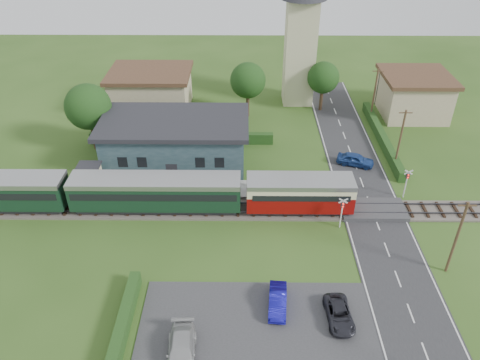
{
  "coord_description": "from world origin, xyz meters",
  "views": [
    {
      "loc": [
        -2.5,
        -34.1,
        27.51
      ],
      "look_at": [
        -2.85,
        4.0,
        2.25
      ],
      "focal_mm": 35.0,
      "sensor_mm": 36.0,
      "label": 1
    }
  ],
  "objects_px": {
    "train": "(122,192)",
    "car_park_silver": "(181,351)",
    "equipment_hut": "(90,177)",
    "crossing_signal_far": "(407,180)",
    "car_park_dark": "(339,314)",
    "crossing_signal_near": "(342,209)",
    "station_building": "(176,141)",
    "car_park_blue": "(278,301)",
    "church_tower": "(301,29)",
    "pedestrian_near": "(253,181)",
    "house_west": "(151,90)",
    "house_east": "(414,94)",
    "pedestrian_far": "(109,182)",
    "car_on_road": "(355,159)"
  },
  "relations": [
    {
      "from": "train",
      "to": "house_west",
      "type": "height_order",
      "value": "house_west"
    },
    {
      "from": "church_tower",
      "to": "car_park_dark",
      "type": "relative_size",
      "value": 4.54
    },
    {
      "from": "church_tower",
      "to": "crossing_signal_far",
      "type": "distance_m",
      "value": 26.39
    },
    {
      "from": "station_building",
      "to": "crossing_signal_near",
      "type": "distance_m",
      "value": 19.98
    },
    {
      "from": "car_park_silver",
      "to": "pedestrian_far",
      "type": "xyz_separation_m",
      "value": [
        -9.42,
        19.34,
        0.67
      ]
    },
    {
      "from": "crossing_signal_far",
      "to": "car_park_blue",
      "type": "xyz_separation_m",
      "value": [
        -13.5,
        -14.36,
        -1.45
      ]
    },
    {
      "from": "house_east",
      "to": "crossing_signal_near",
      "type": "distance_m",
      "value": 27.95
    },
    {
      "from": "train",
      "to": "car_park_silver",
      "type": "relative_size",
      "value": 9.14
    },
    {
      "from": "house_west",
      "to": "car_park_blue",
      "type": "relative_size",
      "value": 2.91
    },
    {
      "from": "house_east",
      "to": "pedestrian_far",
      "type": "relative_size",
      "value": 4.47
    },
    {
      "from": "church_tower",
      "to": "house_west",
      "type": "relative_size",
      "value": 1.63
    },
    {
      "from": "train",
      "to": "church_tower",
      "type": "xyz_separation_m",
      "value": [
        18.97,
        26.0,
        8.05
      ]
    },
    {
      "from": "crossing_signal_far",
      "to": "car_park_blue",
      "type": "bearing_deg",
      "value": -133.24
    },
    {
      "from": "station_building",
      "to": "pedestrian_near",
      "type": "xyz_separation_m",
      "value": [
        8.45,
        -5.6,
        -1.43
      ]
    },
    {
      "from": "car_park_blue",
      "to": "car_park_silver",
      "type": "xyz_separation_m",
      "value": [
        -6.68,
        -4.53,
        0.07
      ]
    },
    {
      "from": "crossing_signal_far",
      "to": "pedestrian_far",
      "type": "height_order",
      "value": "crossing_signal_far"
    },
    {
      "from": "house_east",
      "to": "crossing_signal_far",
      "type": "bearing_deg",
      "value": -108.08
    },
    {
      "from": "station_building",
      "to": "train",
      "type": "xyz_separation_m",
      "value": [
        -3.97,
        -8.99,
        -0.52
      ]
    },
    {
      "from": "house_west",
      "to": "car_park_silver",
      "type": "relative_size",
      "value": 2.28
    },
    {
      "from": "equipment_hut",
      "to": "house_west",
      "type": "relative_size",
      "value": 0.24
    },
    {
      "from": "car_on_road",
      "to": "crossing_signal_far",
      "type": "bearing_deg",
      "value": -129.64
    },
    {
      "from": "pedestrian_near",
      "to": "pedestrian_far",
      "type": "distance_m",
      "value": 14.47
    },
    {
      "from": "house_west",
      "to": "car_on_road",
      "type": "bearing_deg",
      "value": -30.11
    },
    {
      "from": "equipment_hut",
      "to": "pedestrian_near",
      "type": "bearing_deg",
      "value": 0.69
    },
    {
      "from": "equipment_hut",
      "to": "house_east",
      "type": "bearing_deg",
      "value": 26.32
    },
    {
      "from": "station_building",
      "to": "car_park_blue",
      "type": "distance_m",
      "value": 23.35
    },
    {
      "from": "house_east",
      "to": "car_park_dark",
      "type": "distance_m",
      "value": 38.47
    },
    {
      "from": "church_tower",
      "to": "pedestrian_far",
      "type": "distance_m",
      "value": 32.48
    },
    {
      "from": "church_tower",
      "to": "pedestrian_near",
      "type": "xyz_separation_m",
      "value": [
        -6.55,
        -22.6,
        -8.96
      ]
    },
    {
      "from": "station_building",
      "to": "equipment_hut",
      "type": "bearing_deg",
      "value": -144.08
    },
    {
      "from": "house_west",
      "to": "car_park_dark",
      "type": "bearing_deg",
      "value": -61.65
    },
    {
      "from": "car_park_dark",
      "to": "train",
      "type": "bearing_deg",
      "value": 141.68
    },
    {
      "from": "car_park_dark",
      "to": "pedestrian_far",
      "type": "relative_size",
      "value": 1.97
    },
    {
      "from": "car_park_silver",
      "to": "pedestrian_near",
      "type": "relative_size",
      "value": 2.89
    },
    {
      "from": "equipment_hut",
      "to": "car_park_blue",
      "type": "height_order",
      "value": "equipment_hut"
    },
    {
      "from": "station_building",
      "to": "crossing_signal_far",
      "type": "xyz_separation_m",
      "value": [
        23.6,
        -6.6,
        -0.55
      ]
    },
    {
      "from": "car_park_blue",
      "to": "car_park_dark",
      "type": "distance_m",
      "value": 4.56
    },
    {
      "from": "house_east",
      "to": "pedestrian_near",
      "type": "xyz_separation_m",
      "value": [
        -21.55,
        -18.6,
        -1.53
      ]
    },
    {
      "from": "house_west",
      "to": "crossing_signal_near",
      "type": "relative_size",
      "value": 3.3
    },
    {
      "from": "train",
      "to": "car_park_dark",
      "type": "height_order",
      "value": "train"
    },
    {
      "from": "church_tower",
      "to": "car_park_blue",
      "type": "bearing_deg",
      "value": -97.36
    },
    {
      "from": "equipment_hut",
      "to": "station_building",
      "type": "distance_m",
      "value": 9.92
    },
    {
      "from": "car_park_blue",
      "to": "station_building",
      "type": "bearing_deg",
      "value": 120.15
    },
    {
      "from": "equipment_hut",
      "to": "crossing_signal_far",
      "type": "bearing_deg",
      "value": -1.46
    },
    {
      "from": "crossing_signal_near",
      "to": "car_park_silver",
      "type": "xyz_separation_m",
      "value": [
        -12.98,
        -14.09,
        -1.38
      ]
    },
    {
      "from": "crossing_signal_near",
      "to": "pedestrian_far",
      "type": "relative_size",
      "value": 1.66
    },
    {
      "from": "house_east",
      "to": "car_on_road",
      "type": "relative_size",
      "value": 2.18
    },
    {
      "from": "station_building",
      "to": "church_tower",
      "type": "distance_m",
      "value": 23.89
    },
    {
      "from": "station_building",
      "to": "house_east",
      "type": "relative_size",
      "value": 1.82
    },
    {
      "from": "house_west",
      "to": "car_on_road",
      "type": "distance_m",
      "value": 28.9
    }
  ]
}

